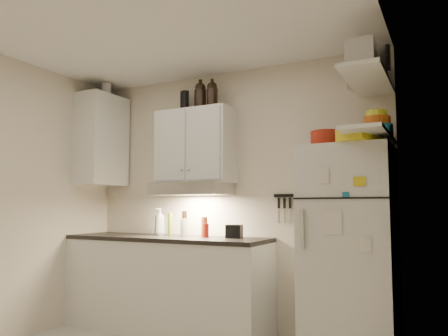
% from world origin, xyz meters
% --- Properties ---
extents(ceiling, '(3.20, 3.00, 0.02)m').
position_xyz_m(ceiling, '(0.00, 0.00, 2.61)').
color(ceiling, white).
rests_on(ceiling, ground).
extents(back_wall, '(3.20, 0.02, 2.60)m').
position_xyz_m(back_wall, '(0.00, 1.51, 1.30)').
color(back_wall, beige).
rests_on(back_wall, ground).
extents(right_wall, '(0.02, 3.00, 2.60)m').
position_xyz_m(right_wall, '(1.61, 0.00, 1.30)').
color(right_wall, beige).
rests_on(right_wall, ground).
extents(base_cabinet, '(2.10, 0.60, 0.88)m').
position_xyz_m(base_cabinet, '(-0.55, 1.20, 0.44)').
color(base_cabinet, white).
rests_on(base_cabinet, floor).
extents(countertop, '(2.10, 0.62, 0.04)m').
position_xyz_m(countertop, '(-0.55, 1.20, 0.90)').
color(countertop, black).
rests_on(countertop, base_cabinet).
extents(upper_cabinet, '(0.80, 0.33, 0.75)m').
position_xyz_m(upper_cabinet, '(-0.30, 1.33, 1.83)').
color(upper_cabinet, white).
rests_on(upper_cabinet, back_wall).
extents(side_cabinet, '(0.33, 0.55, 1.00)m').
position_xyz_m(side_cabinet, '(-1.44, 1.20, 1.95)').
color(side_cabinet, white).
rests_on(side_cabinet, left_wall).
extents(range_hood, '(0.76, 0.46, 0.12)m').
position_xyz_m(range_hood, '(-0.30, 1.27, 1.39)').
color(range_hood, silver).
rests_on(range_hood, back_wall).
extents(fridge, '(0.70, 0.68, 1.70)m').
position_xyz_m(fridge, '(1.25, 1.16, 0.85)').
color(fridge, silver).
rests_on(fridge, floor).
extents(shelf_hi, '(0.30, 0.95, 0.03)m').
position_xyz_m(shelf_hi, '(1.45, 1.02, 2.20)').
color(shelf_hi, white).
rests_on(shelf_hi, right_wall).
extents(shelf_lo, '(0.30, 0.95, 0.03)m').
position_xyz_m(shelf_lo, '(1.45, 1.02, 1.76)').
color(shelf_lo, white).
rests_on(shelf_lo, right_wall).
extents(knife_strip, '(0.42, 0.02, 0.03)m').
position_xyz_m(knife_strip, '(0.70, 1.49, 1.32)').
color(knife_strip, black).
rests_on(knife_strip, back_wall).
extents(dutch_oven, '(0.29, 0.29, 0.14)m').
position_xyz_m(dutch_oven, '(1.08, 1.11, 1.77)').
color(dutch_oven, '#AB2513').
rests_on(dutch_oven, fridge).
extents(book_stack, '(0.32, 0.35, 0.09)m').
position_xyz_m(book_stack, '(1.39, 0.90, 1.75)').
color(book_stack, gold).
rests_on(book_stack, fridge).
extents(spice_jar, '(0.09, 0.09, 0.11)m').
position_xyz_m(spice_jar, '(1.33, 1.14, 1.76)').
color(spice_jar, silver).
rests_on(spice_jar, fridge).
extents(stock_pot, '(0.37, 0.37, 0.22)m').
position_xyz_m(stock_pot, '(1.39, 1.28, 2.33)').
color(stock_pot, silver).
rests_on(stock_pot, shelf_hi).
extents(tin_a, '(0.26, 0.25, 0.20)m').
position_xyz_m(tin_a, '(1.50, 0.95, 2.32)').
color(tin_a, '#AAAAAD').
rests_on(tin_a, shelf_hi).
extents(tin_b, '(0.20, 0.20, 0.20)m').
position_xyz_m(tin_b, '(1.45, 0.75, 2.32)').
color(tin_b, '#AAAAAD').
rests_on(tin_b, shelf_hi).
extents(bowl_teal, '(0.27, 0.27, 0.11)m').
position_xyz_m(bowl_teal, '(1.46, 1.28, 1.83)').
color(bowl_teal, '#19698E').
rests_on(bowl_teal, shelf_lo).
extents(bowl_orange, '(0.22, 0.22, 0.06)m').
position_xyz_m(bowl_orange, '(1.47, 1.27, 1.92)').
color(bowl_orange, orange).
rests_on(bowl_orange, bowl_teal).
extents(bowl_yellow, '(0.17, 0.17, 0.05)m').
position_xyz_m(bowl_yellow, '(1.47, 1.27, 1.97)').
color(bowl_yellow, yellow).
rests_on(bowl_yellow, bowl_orange).
extents(plates, '(0.28, 0.28, 0.05)m').
position_xyz_m(plates, '(1.50, 1.06, 1.80)').
color(plates, '#19698E').
rests_on(plates, shelf_lo).
extents(growler_a, '(0.15, 0.15, 0.28)m').
position_xyz_m(growler_a, '(-0.23, 1.31, 2.34)').
color(growler_a, black).
rests_on(growler_a, upper_cabinet).
extents(growler_b, '(0.13, 0.13, 0.26)m').
position_xyz_m(growler_b, '(-0.08, 1.29, 2.33)').
color(growler_b, black).
rests_on(growler_b, upper_cabinet).
extents(thermos_a, '(0.09, 0.09, 0.23)m').
position_xyz_m(thermos_a, '(-0.45, 1.37, 2.31)').
color(thermos_a, black).
rests_on(thermos_a, upper_cabinet).
extents(thermos_b, '(0.09, 0.09, 0.23)m').
position_xyz_m(thermos_b, '(-0.48, 1.39, 2.32)').
color(thermos_b, black).
rests_on(thermos_b, upper_cabinet).
extents(side_jar, '(0.14, 0.14, 0.14)m').
position_xyz_m(side_jar, '(-1.38, 1.20, 2.52)').
color(side_jar, silver).
rests_on(side_jar, side_cabinet).
extents(soap_bottle, '(0.14, 0.14, 0.31)m').
position_xyz_m(soap_bottle, '(-0.72, 1.32, 1.07)').
color(soap_bottle, white).
rests_on(soap_bottle, countertop).
extents(pepper_mill, '(0.08, 0.08, 0.19)m').
position_xyz_m(pepper_mill, '(-0.16, 1.29, 1.02)').
color(pepper_mill, '#58351A').
rests_on(pepper_mill, countertop).
extents(oil_bottle, '(0.06, 0.06, 0.23)m').
position_xyz_m(oil_bottle, '(-0.58, 1.30, 1.04)').
color(oil_bottle, '#5F711C').
rests_on(oil_bottle, countertop).
extents(vinegar_bottle, '(0.06, 0.06, 0.25)m').
position_xyz_m(vinegar_bottle, '(-0.41, 1.30, 1.05)').
color(vinegar_bottle, black).
rests_on(vinegar_bottle, countertop).
extents(clear_bottle, '(0.08, 0.08, 0.18)m').
position_xyz_m(clear_bottle, '(-0.36, 1.21, 1.01)').
color(clear_bottle, silver).
rests_on(clear_bottle, countertop).
extents(red_jar, '(0.09, 0.09, 0.13)m').
position_xyz_m(red_jar, '(-0.13, 1.25, 0.99)').
color(red_jar, '#AB2513').
rests_on(red_jar, countertop).
extents(caddy, '(0.16, 0.13, 0.13)m').
position_xyz_m(caddy, '(0.16, 1.29, 0.98)').
color(caddy, black).
rests_on(caddy, countertop).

